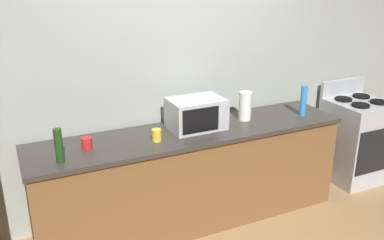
{
  "coord_description": "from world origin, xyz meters",
  "views": [
    {
      "loc": [
        -1.45,
        -2.67,
        2.23
      ],
      "look_at": [
        0.0,
        0.4,
        1.0
      ],
      "focal_mm": 38.97,
      "sensor_mm": 36.0,
      "label": 1
    }
  ],
  "objects_px": {
    "bottle_wine": "(59,146)",
    "mug_red": "(87,143)",
    "paper_towel_roll": "(245,106)",
    "bottle_spray_cleaner": "(303,101)",
    "microwave": "(196,114)",
    "stove_range": "(355,140)",
    "mug_yellow": "(157,135)"
  },
  "relations": [
    {
      "from": "bottle_wine",
      "to": "mug_red",
      "type": "relative_size",
      "value": 2.74
    },
    {
      "from": "paper_towel_roll",
      "to": "bottle_spray_cleaner",
      "type": "xyz_separation_m",
      "value": [
        0.57,
        -0.13,
        0.01
      ]
    },
    {
      "from": "paper_towel_roll",
      "to": "mug_red",
      "type": "bearing_deg",
      "value": -177.92
    },
    {
      "from": "microwave",
      "to": "stove_range",
      "type": "bearing_deg",
      "value": -1.42
    },
    {
      "from": "mug_red",
      "to": "mug_yellow",
      "type": "relative_size",
      "value": 0.94
    },
    {
      "from": "mug_red",
      "to": "microwave",
      "type": "bearing_deg",
      "value": 3.03
    },
    {
      "from": "microwave",
      "to": "paper_towel_roll",
      "type": "height_order",
      "value": "same"
    },
    {
      "from": "paper_towel_roll",
      "to": "mug_yellow",
      "type": "relative_size",
      "value": 2.64
    },
    {
      "from": "stove_range",
      "to": "mug_yellow",
      "type": "height_order",
      "value": "stove_range"
    },
    {
      "from": "stove_range",
      "to": "mug_yellow",
      "type": "relative_size",
      "value": 10.56
    },
    {
      "from": "stove_range",
      "to": "mug_yellow",
      "type": "bearing_deg",
      "value": -177.97
    },
    {
      "from": "paper_towel_roll",
      "to": "stove_range",
      "type": "bearing_deg",
      "value": -2.01
    },
    {
      "from": "bottle_wine",
      "to": "mug_red",
      "type": "bearing_deg",
      "value": 34.6
    },
    {
      "from": "bottle_wine",
      "to": "mug_yellow",
      "type": "relative_size",
      "value": 2.57
    },
    {
      "from": "microwave",
      "to": "bottle_wine",
      "type": "bearing_deg",
      "value": -170.15
    },
    {
      "from": "stove_range",
      "to": "paper_towel_roll",
      "type": "bearing_deg",
      "value": 177.99
    },
    {
      "from": "bottle_wine",
      "to": "mug_yellow",
      "type": "xyz_separation_m",
      "value": [
        0.78,
        0.08,
        -0.08
      ]
    },
    {
      "from": "bottle_spray_cleaner",
      "to": "bottle_wine",
      "type": "height_order",
      "value": "bottle_spray_cleaner"
    },
    {
      "from": "stove_range",
      "to": "microwave",
      "type": "relative_size",
      "value": 2.25
    },
    {
      "from": "bottle_spray_cleaner",
      "to": "paper_towel_roll",
      "type": "bearing_deg",
      "value": 166.9
    },
    {
      "from": "paper_towel_roll",
      "to": "mug_yellow",
      "type": "bearing_deg",
      "value": -171.82
    },
    {
      "from": "microwave",
      "to": "paper_towel_roll",
      "type": "relative_size",
      "value": 1.78
    },
    {
      "from": "bottle_spray_cleaner",
      "to": "mug_yellow",
      "type": "bearing_deg",
      "value": -179.97
    },
    {
      "from": "stove_range",
      "to": "microwave",
      "type": "distance_m",
      "value": 2.02
    },
    {
      "from": "stove_range",
      "to": "bottle_wine",
      "type": "distance_m",
      "value": 3.2
    },
    {
      "from": "stove_range",
      "to": "mug_yellow",
      "type": "xyz_separation_m",
      "value": [
        -2.36,
        -0.08,
        0.49
      ]
    },
    {
      "from": "paper_towel_roll",
      "to": "microwave",
      "type": "bearing_deg",
      "value": -179.75
    },
    {
      "from": "microwave",
      "to": "mug_red",
      "type": "relative_size",
      "value": 5.01
    },
    {
      "from": "bottle_spray_cleaner",
      "to": "mug_red",
      "type": "xyz_separation_m",
      "value": [
        -2.06,
        0.08,
        -0.1
      ]
    },
    {
      "from": "paper_towel_roll",
      "to": "bottle_wine",
      "type": "distance_m",
      "value": 1.72
    },
    {
      "from": "microwave",
      "to": "bottle_spray_cleaner",
      "type": "height_order",
      "value": "bottle_spray_cleaner"
    },
    {
      "from": "bottle_spray_cleaner",
      "to": "mug_yellow",
      "type": "distance_m",
      "value": 1.51
    }
  ]
}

